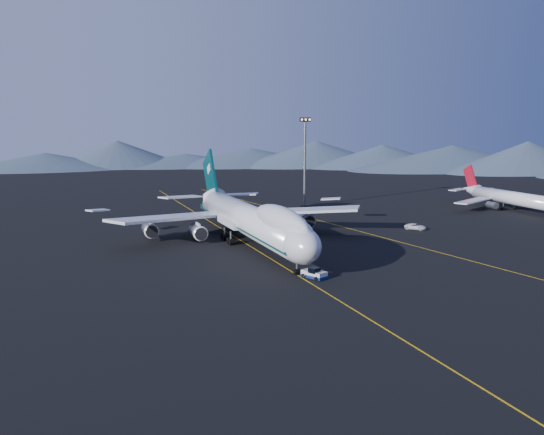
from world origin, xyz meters
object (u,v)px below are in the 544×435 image
object	(u,v)px
second_jet	(510,198)
service_van	(415,227)
pushback_tug	(314,274)
boeing_747	(249,219)
floodlight_mast	(305,162)

from	to	relation	value
second_jet	service_van	world-z (taller)	second_jet
second_jet	service_van	xyz separation A→B (m)	(-44.88, -17.89, -3.04)
second_jet	pushback_tug	bearing A→B (deg)	-169.52
boeing_747	pushback_tug	size ratio (longest dim) A/B	14.47
service_van	floodlight_mast	distance (m)	49.58
service_van	second_jet	bearing A→B (deg)	-21.11
pushback_tug	service_van	world-z (taller)	pushback_tug
service_van	floodlight_mast	bearing A→B (deg)	58.66
boeing_747	second_jet	size ratio (longest dim) A/B	1.66
pushback_tug	floodlight_mast	xyz separation A→B (m)	(33.04, 80.54, 13.31)
pushback_tug	floodlight_mast	bearing A→B (deg)	43.52
boeing_747	pushback_tug	distance (m)	30.05
pushback_tug	floodlight_mast	distance (m)	88.07
boeing_747	second_jet	distance (m)	92.11
pushback_tug	floodlight_mast	world-z (taller)	floodlight_mast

